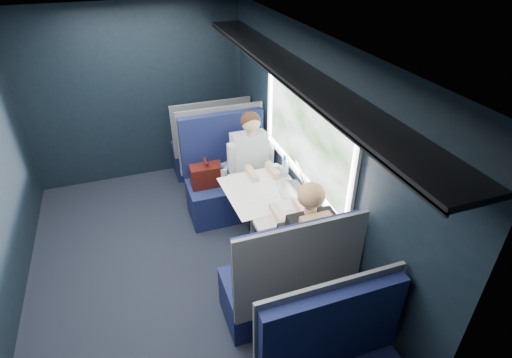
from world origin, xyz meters
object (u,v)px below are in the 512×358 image
object	(u,v)px
table	(268,201)
laptop	(295,183)
seat_bay_near	(227,180)
woman	(305,238)
bottle_small	(285,167)
cup	(276,169)
seat_row_front	(210,147)
seat_bay_far	(284,285)
man	(252,162)

from	to	relation	value
table	laptop	bearing A→B (deg)	0.46
seat_bay_near	woman	xyz separation A→B (m)	(0.26, -1.58, 0.30)
laptop	bottle_small	size ratio (longest dim) A/B	1.49
laptop	bottle_small	world-z (taller)	bottle_small
table	laptop	world-z (taller)	laptop
seat_bay_near	laptop	xyz separation A→B (m)	(0.49, -0.87, 0.38)
cup	laptop	bearing A→B (deg)	-79.56
seat_row_front	seat_bay_near	bearing A→B (deg)	-90.92
seat_bay_far	seat_bay_near	bearing A→B (deg)	90.49
seat_bay_near	man	size ratio (longest dim) A/B	0.95
seat_bay_far	seat_row_front	distance (m)	2.67
cup	man	bearing A→B (deg)	115.32
woman	cup	world-z (taller)	woman
table	cup	bearing A→B (deg)	58.77
seat_bay_near	cup	size ratio (longest dim) A/B	13.32
cup	seat_row_front	bearing A→B (deg)	105.88
seat_bay_near	seat_row_front	world-z (taller)	seat_bay_near
woman	bottle_small	size ratio (longest dim) A/B	5.41
man	woman	distance (m)	1.41
cup	seat_bay_near	bearing A→B (deg)	129.99
seat_bay_near	bottle_small	size ratio (longest dim) A/B	5.16
bottle_small	cup	xyz separation A→B (m)	(-0.07, 0.10, -0.06)
woman	cup	size ratio (longest dim) A/B	13.98
seat_bay_near	seat_bay_far	xyz separation A→B (m)	(0.01, -1.75, -0.01)
man	bottle_small	bearing A→B (deg)	-62.28
table	bottle_small	distance (m)	0.44
seat_row_front	laptop	world-z (taller)	seat_row_front
man	laptop	distance (m)	0.74
table	laptop	distance (m)	0.32
laptop	bottle_small	distance (m)	0.27
laptop	seat_bay_near	bearing A→B (deg)	119.36
table	bottle_small	size ratio (longest dim) A/B	4.09
bottle_small	seat_bay_far	bearing A→B (deg)	-112.39
seat_bay_near	seat_bay_far	world-z (taller)	same
man	woman	bearing A→B (deg)	-90.00
man	laptop	xyz separation A→B (m)	(0.22, -0.70, 0.09)
man	bottle_small	distance (m)	0.50
seat_bay_near	cup	xyz separation A→B (m)	(0.42, -0.50, 0.36)
woman	bottle_small	bearing A→B (deg)	77.18
man	woman	size ratio (longest dim) A/B	1.00
seat_bay_far	woman	distance (m)	0.43
seat_row_front	woman	world-z (taller)	woman
laptop	cup	size ratio (longest dim) A/B	3.84
bottle_small	table	bearing A→B (deg)	-136.73
table	cup	size ratio (longest dim) A/B	10.57
laptop	table	bearing A→B (deg)	-179.54
laptop	bottle_small	xyz separation A→B (m)	(-0.00, 0.27, 0.04)
man	bottle_small	world-z (taller)	man
bottle_small	cup	world-z (taller)	bottle_small
table	seat_bay_far	xyz separation A→B (m)	(-0.18, -0.87, -0.25)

